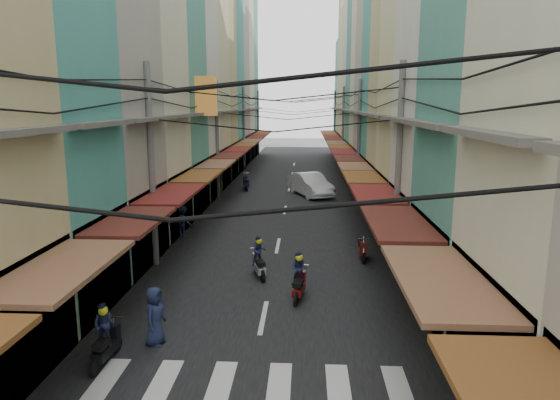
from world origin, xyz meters
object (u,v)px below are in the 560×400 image
(traffic_sign, at_px, (414,231))
(market_umbrella, at_px, (558,301))
(white_car, at_px, (310,196))
(bicycle, at_px, (435,290))

(traffic_sign, bearing_deg, market_umbrella, -72.18)
(white_car, distance_m, market_umbrella, 25.10)
(market_umbrella, bearing_deg, white_car, 102.83)
(white_car, height_order, traffic_sign, traffic_sign)
(bicycle, bearing_deg, market_umbrella, -147.91)
(bicycle, bearing_deg, white_car, 33.67)
(white_car, height_order, bicycle, white_car)
(white_car, distance_m, bicycle, 18.92)
(market_umbrella, bearing_deg, traffic_sign, 107.82)
(traffic_sign, bearing_deg, white_car, 101.06)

